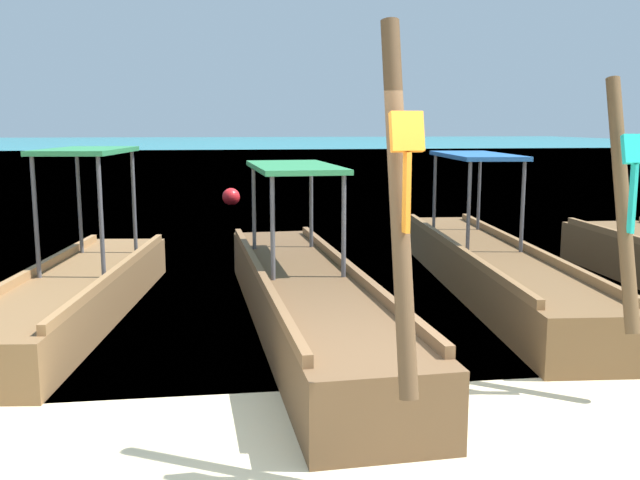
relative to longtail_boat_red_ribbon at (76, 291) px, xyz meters
The scene contains 6 objects.
ground 4.92m from the longtail_boat_red_ribbon, 54.79° to the right, with size 120.00×120.00×0.00m, color beige.
sea_water 57.43m from the longtail_boat_red_ribbon, 87.18° to the left, with size 120.00×120.00×0.00m, color teal.
longtail_boat_red_ribbon is the anchor object (origin of this frame).
longtail_boat_orange_ribbon 2.77m from the longtail_boat_red_ribbon, 17.14° to the right, with size 1.47×7.02×2.96m.
longtail_boat_turquoise_ribbon 5.40m from the longtail_boat_red_ribbon, ahead, with size 1.57×7.42×2.70m.
mooring_buoy_near 11.76m from the longtail_boat_red_ribbon, 80.18° to the left, with size 0.50×0.50×0.50m.
Camera 1 is at (-1.10, -4.46, 2.29)m, focal length 39.63 mm.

